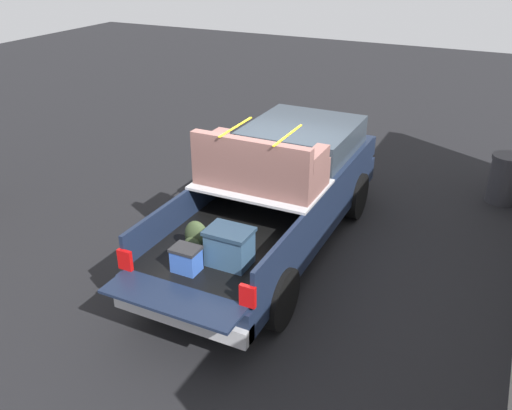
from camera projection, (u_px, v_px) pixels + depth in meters
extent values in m
plane|color=black|center=(272.00, 249.00, 9.11)|extent=(40.00, 40.00, 0.00)
cube|color=#162138|center=(272.00, 216.00, 8.83)|extent=(5.50, 1.92, 0.44)
cube|color=black|center=(238.00, 236.00, 7.75)|extent=(2.80, 1.80, 0.04)
cube|color=#162138|center=(182.00, 209.00, 8.02)|extent=(2.80, 0.06, 0.50)
cube|color=#162138|center=(298.00, 236.00, 7.29)|extent=(2.80, 0.06, 0.50)
cube|color=#162138|center=(277.00, 186.00, 8.75)|extent=(0.06, 1.80, 0.50)
cube|color=#162138|center=(172.00, 299.00, 6.41)|extent=(0.55, 1.80, 0.04)
cube|color=#B2B2B7|center=(261.00, 184.00, 8.15)|extent=(1.25, 1.92, 0.04)
cube|color=#162138|center=(303.00, 161.00, 9.70)|extent=(2.30, 1.92, 0.50)
cube|color=#2D3842|center=(302.00, 137.00, 9.40)|extent=(1.94, 1.76, 0.48)
cube|color=#162138|center=(328.00, 142.00, 10.81)|extent=(0.40, 1.82, 0.38)
cube|color=#B2B2B7|center=(181.00, 315.00, 6.69)|extent=(0.24, 1.92, 0.24)
cube|color=red|center=(125.00, 260.00, 6.89)|extent=(0.06, 0.20, 0.28)
cube|color=red|center=(248.00, 296.00, 6.20)|extent=(0.06, 0.20, 0.28)
cylinder|color=black|center=(268.00, 179.00, 10.66)|extent=(0.87, 0.30, 0.87)
cylinder|color=black|center=(354.00, 195.00, 9.97)|extent=(0.87, 0.30, 0.87)
cylinder|color=black|center=(167.00, 266.00, 7.85)|extent=(0.87, 0.30, 0.87)
cylinder|color=black|center=(277.00, 297.00, 7.16)|extent=(0.87, 0.30, 0.87)
cube|color=#335170|center=(230.00, 249.00, 6.97)|extent=(0.40, 0.55, 0.46)
cube|color=#23394E|center=(229.00, 231.00, 6.85)|extent=(0.44, 0.59, 0.05)
ellipsoid|color=#384728|center=(219.00, 236.00, 7.31)|extent=(0.20, 0.35, 0.41)
ellipsoid|color=#384728|center=(215.00, 243.00, 7.25)|extent=(0.09, 0.25, 0.18)
ellipsoid|color=#384728|center=(197.00, 236.00, 7.26)|extent=(0.20, 0.36, 0.45)
ellipsoid|color=#384728|center=(193.00, 244.00, 7.20)|extent=(0.09, 0.25, 0.20)
cube|color=#3359B2|center=(186.00, 260.00, 6.86)|extent=(0.26, 0.34, 0.30)
cube|color=#262628|center=(186.00, 249.00, 6.78)|extent=(0.28, 0.36, 0.04)
cube|color=brown|center=(261.00, 170.00, 8.05)|extent=(0.91, 1.86, 0.42)
cube|color=brown|center=(250.00, 153.00, 7.56)|extent=(0.16, 1.86, 0.40)
cube|color=brown|center=(214.00, 141.00, 8.27)|extent=(0.67, 0.20, 0.22)
cube|color=brown|center=(315.00, 158.00, 7.62)|extent=(0.67, 0.20, 0.22)
cube|color=yellow|center=(236.00, 127.00, 7.94)|extent=(1.01, 0.03, 0.02)
cube|color=yellow|center=(288.00, 135.00, 7.61)|extent=(1.01, 0.03, 0.02)
cylinder|color=#2D2D33|center=(503.00, 181.00, 10.53)|extent=(0.56, 0.56, 0.90)
cylinder|color=#2D2D33|center=(509.00, 157.00, 10.31)|extent=(0.60, 0.60, 0.08)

